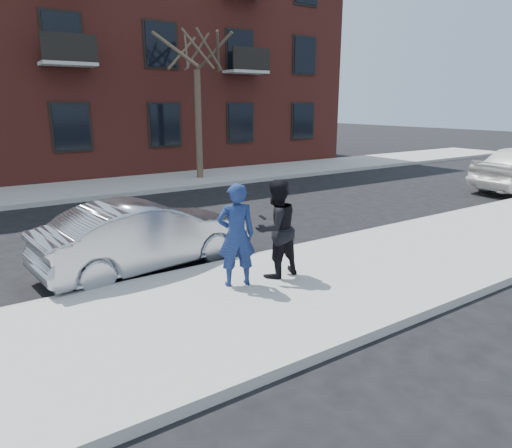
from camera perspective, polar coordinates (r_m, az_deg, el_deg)
ground at (r=7.57m, az=0.90°, el=-9.12°), size 100.00×100.00×0.00m
near_sidewalk at (r=7.35m, az=2.03°, el=-9.24°), size 50.00×3.50×0.15m
near_curb at (r=8.77m, az=-4.92°, el=-5.23°), size 50.00×0.10×0.15m
far_sidewalk at (r=17.64m, az=-20.51°, el=4.09°), size 50.00×3.50×0.15m
far_curb at (r=15.92m, az=-18.94°, el=3.15°), size 50.00×0.10×0.15m
apartment_building at (r=24.61m, az=-21.13°, el=21.08°), size 24.30×10.30×12.30m
street_tree at (r=18.86m, az=-7.54°, el=22.16°), size 3.60×3.60×6.80m
silver_sedan at (r=8.87m, az=-13.63°, el=-1.38°), size 4.15×1.86×1.32m
man_hoodie at (r=7.40m, az=-2.49°, el=-1.41°), size 0.72×0.59×1.71m
man_peacoat at (r=7.80m, az=2.53°, el=-0.58°), size 0.87×0.70×1.70m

